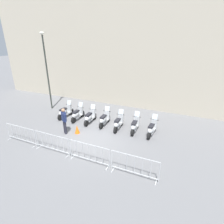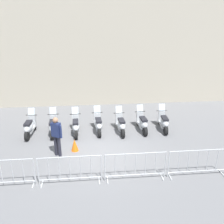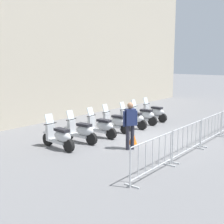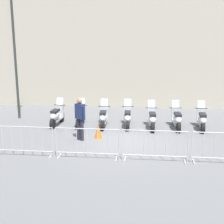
% 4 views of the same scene
% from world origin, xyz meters
% --- Properties ---
extents(ground_plane, '(120.00, 120.00, 0.00)m').
position_xyz_m(ground_plane, '(0.00, 0.00, 0.00)').
color(ground_plane, slate).
extents(building_facade, '(28.05, 6.46, 10.82)m').
position_xyz_m(building_facade, '(-1.07, 7.25, 5.41)').
color(building_facade, '#B2A893').
rests_on(building_facade, ground).
extents(motorcycle_0, '(0.56, 1.73, 1.24)m').
position_xyz_m(motorcycle_0, '(-3.60, 1.36, 0.45)').
color(motorcycle_0, black).
rests_on(motorcycle_0, ground).
extents(motorcycle_1, '(0.67, 1.72, 1.24)m').
position_xyz_m(motorcycle_1, '(-2.48, 1.52, 0.45)').
color(motorcycle_1, black).
rests_on(motorcycle_1, ground).
extents(motorcycle_2, '(0.68, 1.71, 1.24)m').
position_xyz_m(motorcycle_2, '(-1.37, 1.62, 0.45)').
color(motorcycle_2, black).
rests_on(motorcycle_2, ground).
extents(motorcycle_3, '(0.68, 1.71, 1.24)m').
position_xyz_m(motorcycle_3, '(-0.27, 1.87, 0.45)').
color(motorcycle_3, black).
rests_on(motorcycle_3, ground).
extents(motorcycle_4, '(0.68, 1.71, 1.24)m').
position_xyz_m(motorcycle_4, '(0.86, 1.88, 0.45)').
color(motorcycle_4, black).
rests_on(motorcycle_4, ground).
extents(motorcycle_5, '(0.69, 1.71, 1.24)m').
position_xyz_m(motorcycle_5, '(1.95, 2.14, 0.45)').
color(motorcycle_5, black).
rests_on(motorcycle_5, ground).
extents(motorcycle_6, '(0.56, 1.73, 1.24)m').
position_xyz_m(motorcycle_6, '(3.05, 2.31, 0.45)').
color(motorcycle_6, black).
rests_on(motorcycle_6, ground).
extents(barrier_segment_0, '(2.18, 0.73, 1.07)m').
position_xyz_m(barrier_segment_0, '(-3.09, -2.57, 0.53)').
color(barrier_segment_0, '#B2B5B7').
rests_on(barrier_segment_0, ground).
extents(barrier_segment_1, '(2.18, 0.73, 1.07)m').
position_xyz_m(barrier_segment_1, '(-0.83, -2.24, 0.53)').
color(barrier_segment_1, '#B2B5B7').
rests_on(barrier_segment_1, ground).
extents(barrier_segment_2, '(2.18, 0.73, 1.07)m').
position_xyz_m(barrier_segment_2, '(1.44, -1.90, 0.53)').
color(barrier_segment_2, '#B2B5B7').
rests_on(barrier_segment_2, ground).
extents(officer_near_row_end, '(0.51, 0.35, 1.73)m').
position_xyz_m(officer_near_row_end, '(-1.74, -0.43, 0.98)').
color(officer_near_row_end, '#23232D').
rests_on(officer_near_row_end, ground).
extents(traffic_cone, '(0.32, 0.32, 0.55)m').
position_xyz_m(traffic_cone, '(-1.12, 0.00, 0.28)').
color(traffic_cone, orange).
rests_on(traffic_cone, ground).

